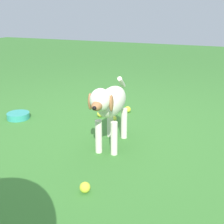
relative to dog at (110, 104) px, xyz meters
The scene contains 7 objects.
ground 0.45m from the dog, 51.01° to the left, with size 14.00×14.00×0.00m, color #38722D.
dog is the anchor object (origin of this frame).
tennis_ball_0 0.71m from the dog, behind, with size 0.07×0.07×0.07m, color #C9D134.
tennis_ball_1 0.91m from the dog, 10.24° to the left, with size 0.07×0.07×0.07m, color yellow.
tennis_ball_2 0.77m from the dog, 31.05° to the left, with size 0.07×0.07×0.07m, color #D1D637.
tennis_ball_3 0.64m from the dog, 19.73° to the left, with size 0.07×0.07×0.07m, color #C9DD3F.
water_bowl 1.17m from the dog, 77.47° to the left, with size 0.22×0.22×0.06m, color teal.
Camera 1 is at (-2.16, -1.04, 1.05)m, focal length 47.88 mm.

